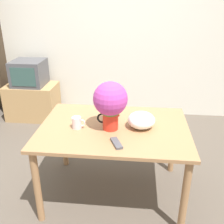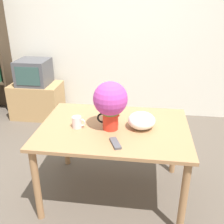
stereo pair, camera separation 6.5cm
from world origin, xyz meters
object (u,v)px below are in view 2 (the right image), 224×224
(flower_vase, at_px, (110,102))
(coffee_mug, at_px, (77,122))
(white_bowl, at_px, (142,120))
(tv_set, at_px, (34,72))

(flower_vase, bearing_deg, coffee_mug, -176.32)
(coffee_mug, bearing_deg, flower_vase, 3.68)
(white_bowl, bearing_deg, tv_set, 136.06)
(coffee_mug, xyz_separation_m, tv_set, (-1.12, 1.68, -0.05))
(white_bowl, relative_size, tv_set, 0.52)
(coffee_mug, distance_m, white_bowl, 0.56)
(flower_vase, height_order, white_bowl, flower_vase)
(flower_vase, distance_m, tv_set, 2.19)
(flower_vase, bearing_deg, white_bowl, 10.93)
(flower_vase, xyz_separation_m, coffee_mug, (-0.29, -0.02, -0.20))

